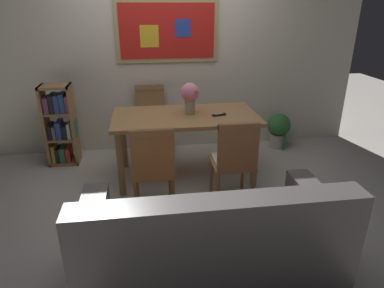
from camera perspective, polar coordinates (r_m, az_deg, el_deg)
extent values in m
plane|color=#B7B2A8|center=(3.73, -2.14, -7.96)|extent=(12.00, 12.00, 0.00)
cube|color=beige|center=(4.59, -4.24, 15.09)|extent=(5.20, 0.10, 2.60)
cube|color=tan|center=(4.49, -4.19, 18.43)|extent=(1.29, 0.02, 0.77)
cube|color=red|center=(4.48, -4.18, 18.41)|extent=(1.19, 0.01, 0.67)
cube|color=gold|center=(4.47, -7.19, 17.55)|extent=(0.23, 0.00, 0.27)
cube|color=#263FA5|center=(4.49, -1.57, 18.96)|extent=(0.19, 0.00, 0.21)
cube|color=#9E7042|center=(3.76, -1.13, 4.63)|extent=(1.60, 0.84, 0.04)
cylinder|color=#9E7042|center=(3.57, -11.95, -3.40)|extent=(0.07, 0.07, 0.71)
cylinder|color=#9E7042|center=(3.74, 10.58, -2.05)|extent=(0.07, 0.07, 0.71)
cylinder|color=#9E7042|center=(4.19, -11.48, 0.62)|extent=(0.07, 0.07, 0.71)
cylinder|color=#9E7042|center=(4.34, 7.83, 1.63)|extent=(0.07, 0.07, 0.71)
cube|color=#9E7042|center=(4.46, -6.89, 3.36)|extent=(0.40, 0.40, 0.03)
cube|color=beige|center=(4.45, -6.90, 3.69)|extent=(0.36, 0.36, 0.03)
cylinder|color=#9E7042|center=(4.70, -4.75, 1.55)|extent=(0.04, 0.04, 0.42)
cylinder|color=#9E7042|center=(4.69, -8.90, 1.33)|extent=(0.04, 0.04, 0.42)
cylinder|color=#9E7042|center=(4.38, -4.47, -0.02)|extent=(0.04, 0.04, 0.42)
cylinder|color=#9E7042|center=(4.38, -8.91, -0.27)|extent=(0.04, 0.04, 0.42)
cube|color=#9E7042|center=(4.56, -7.10, 6.98)|extent=(0.38, 0.04, 0.46)
cube|color=#9E7042|center=(4.51, -7.22, 9.42)|extent=(0.38, 0.05, 0.06)
cube|color=#9E7042|center=(3.23, -6.55, -4.38)|extent=(0.40, 0.40, 0.03)
cube|color=beige|center=(3.21, -6.57, -3.94)|extent=(0.36, 0.36, 0.03)
cylinder|color=#9E7042|center=(3.19, -9.35, -9.52)|extent=(0.04, 0.04, 0.42)
cylinder|color=#9E7042|center=(3.19, -3.17, -9.17)|extent=(0.04, 0.04, 0.42)
cylinder|color=#9E7042|center=(3.48, -9.30, -6.57)|extent=(0.04, 0.04, 0.42)
cylinder|color=#9E7042|center=(3.49, -3.68, -6.26)|extent=(0.04, 0.04, 0.42)
cube|color=#9E7042|center=(2.96, -6.63, -1.75)|extent=(0.38, 0.04, 0.46)
cube|color=#9E7042|center=(2.88, -6.81, 1.87)|extent=(0.38, 0.05, 0.06)
cube|color=#9E7042|center=(3.37, 6.74, -3.18)|extent=(0.40, 0.40, 0.03)
cube|color=beige|center=(3.36, 6.76, -2.75)|extent=(0.36, 0.36, 0.03)
cylinder|color=#9E7042|center=(3.29, 4.41, -8.18)|extent=(0.04, 0.04, 0.42)
cylinder|color=#9E7042|center=(3.37, 10.11, -7.66)|extent=(0.04, 0.04, 0.42)
cylinder|color=#9E7042|center=(3.58, 3.25, -5.44)|extent=(0.04, 0.04, 0.42)
cylinder|color=#9E7042|center=(3.66, 8.51, -5.03)|extent=(0.04, 0.04, 0.42)
cube|color=#9E7042|center=(3.11, 7.76, -0.57)|extent=(0.38, 0.04, 0.46)
cube|color=#9E7042|center=(3.04, 7.96, 2.90)|extent=(0.38, 0.05, 0.06)
cube|color=#514C4C|center=(2.62, 2.87, -17.64)|extent=(1.80, 0.84, 0.40)
cube|color=#514C4C|center=(2.12, 4.77, -14.46)|extent=(1.80, 0.20, 0.44)
cube|color=#514C4C|center=(2.43, -16.60, -13.12)|extent=(0.18, 0.80, 0.22)
cube|color=#514C4C|center=(2.69, 20.48, -9.94)|extent=(0.18, 0.80, 0.22)
cube|color=#B78C33|center=(2.22, -7.87, -14.44)|extent=(0.32, 0.16, 0.33)
cube|color=maroon|center=(2.26, 3.93, -13.57)|extent=(0.32, 0.16, 0.33)
cube|color=#9E7042|center=(4.53, -23.30, 2.82)|extent=(0.03, 0.28, 1.00)
cube|color=#9E7042|center=(4.45, -19.22, 3.10)|extent=(0.03, 0.28, 1.00)
cube|color=#9E7042|center=(4.66, -20.44, -2.68)|extent=(0.36, 0.28, 0.03)
cube|color=#9E7042|center=(4.36, -22.18, 8.99)|extent=(0.36, 0.28, 0.03)
cube|color=#9E7042|center=(4.54, -20.98, 0.98)|extent=(0.30, 0.28, 0.02)
cube|color=#9E7042|center=(4.44, -21.58, 5.00)|extent=(0.30, 0.28, 0.02)
cube|color=gold|center=(4.64, -22.08, -1.33)|extent=(0.04, 0.22, 0.22)
cube|color=black|center=(4.64, -21.48, -1.55)|extent=(0.04, 0.22, 0.18)
cube|color=#337247|center=(4.62, -20.80, -1.46)|extent=(0.06, 0.22, 0.19)
cube|color=#B2332D|center=(4.61, -19.97, -1.43)|extent=(0.05, 0.22, 0.19)
cube|color=black|center=(4.54, -22.63, 2.07)|extent=(0.04, 0.22, 0.18)
cube|color=#595960|center=(4.53, -22.02, 2.00)|extent=(0.04, 0.22, 0.16)
cube|color=#2D4C8C|center=(4.51, -21.35, 2.36)|extent=(0.06, 0.22, 0.22)
cube|color=black|center=(4.50, -20.50, 2.09)|extent=(0.06, 0.22, 0.16)
cube|color=beige|center=(4.49, -19.87, 2.31)|extent=(0.04, 0.22, 0.19)
cube|color=#337247|center=(4.47, -19.26, 2.54)|extent=(0.05, 0.22, 0.22)
cube|color=#7F3F72|center=(4.44, -23.15, 6.17)|extent=(0.06, 0.22, 0.19)
cube|color=black|center=(4.42, -22.39, 6.42)|extent=(0.05, 0.22, 0.22)
cube|color=#2D4C8C|center=(4.41, -21.64, 6.45)|extent=(0.05, 0.22, 0.21)
cube|color=#2D4C8C|center=(4.39, -20.88, 6.59)|extent=(0.06, 0.22, 0.23)
cube|color=#7F3F72|center=(4.38, -20.17, 6.47)|extent=(0.04, 0.22, 0.20)
cylinder|color=#B2ADA3|center=(4.95, 14.20, 0.62)|extent=(0.22, 0.22, 0.20)
cylinder|color=#332319|center=(4.92, 14.30, 1.60)|extent=(0.20, 0.20, 0.02)
sphere|color=#2D6B33|center=(4.87, 14.45, 3.10)|extent=(0.32, 0.32, 0.32)
cylinder|color=#2D6B33|center=(4.86, 15.25, 0.22)|extent=(0.03, 0.03, 0.26)
cylinder|color=#2D6B33|center=(5.05, 15.05, 1.15)|extent=(0.03, 0.03, 0.25)
cylinder|color=tan|center=(3.77, -0.37, 6.38)|extent=(0.11, 0.11, 0.17)
sphere|color=pink|center=(3.73, -0.37, 8.72)|extent=(0.21, 0.21, 0.21)
sphere|color=pink|center=(3.79, -1.15, 9.10)|extent=(0.06, 0.06, 0.06)
sphere|color=#D86633|center=(3.67, 0.47, 8.83)|extent=(0.05, 0.05, 0.05)
sphere|color=#EACC4C|center=(3.77, 0.78, 8.78)|extent=(0.07, 0.07, 0.07)
cube|color=black|center=(3.74, 4.57, 4.95)|extent=(0.16, 0.09, 0.02)
cube|color=gray|center=(3.74, 4.57, 5.12)|extent=(0.10, 0.06, 0.00)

